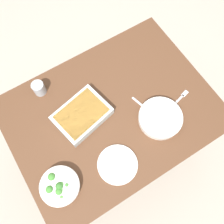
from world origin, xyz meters
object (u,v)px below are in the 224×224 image
object	(u,v)px
spoon_by_stew	(147,109)
drink_cup	(39,89)
stew_bowl	(160,118)
baking_dish	(82,115)
side_plate	(118,165)
fork_on_table	(179,99)
broccoli_bowl	(60,186)

from	to	relation	value
spoon_by_stew	drink_cup	bearing A→B (deg)	137.51
stew_bowl	drink_cup	size ratio (longest dim) A/B	2.96
baking_dish	side_plate	size ratio (longest dim) A/B	1.54
drink_cup	spoon_by_stew	world-z (taller)	drink_cup
baking_dish	fork_on_table	distance (m)	0.59
drink_cup	fork_on_table	bearing A→B (deg)	-35.54
spoon_by_stew	fork_on_table	world-z (taller)	spoon_by_stew
side_plate	spoon_by_stew	bearing A→B (deg)	29.61
baking_dish	drink_cup	size ratio (longest dim) A/B	4.00
side_plate	fork_on_table	bearing A→B (deg)	14.28
baking_dish	side_plate	bearing A→B (deg)	-85.83
baking_dish	drink_cup	xyz separation A→B (m)	(-0.13, 0.28, 0.00)
stew_bowl	broccoli_bowl	bearing A→B (deg)	-177.54
side_plate	fork_on_table	xyz separation A→B (m)	(0.52, 0.13, -0.00)
broccoli_bowl	fork_on_table	xyz separation A→B (m)	(0.84, 0.07, -0.03)
spoon_by_stew	fork_on_table	xyz separation A→B (m)	(0.20, -0.05, -0.00)
spoon_by_stew	fork_on_table	size ratio (longest dim) A/B	0.99
baking_dish	spoon_by_stew	world-z (taller)	baking_dish
broccoli_bowl	fork_on_table	distance (m)	0.84
drink_cup	side_plate	distance (m)	0.64
stew_bowl	broccoli_bowl	size ratio (longest dim) A/B	1.20
stew_bowl	spoon_by_stew	distance (m)	0.10
fork_on_table	broccoli_bowl	bearing A→B (deg)	-175.12
fork_on_table	stew_bowl	bearing A→B (deg)	-166.37
stew_bowl	spoon_by_stew	size ratio (longest dim) A/B	1.45
stew_bowl	spoon_by_stew	xyz separation A→B (m)	(-0.03, 0.09, -0.03)
spoon_by_stew	broccoli_bowl	bearing A→B (deg)	-169.29
broccoli_bowl	spoon_by_stew	bearing A→B (deg)	10.71
stew_bowl	spoon_by_stew	world-z (taller)	stew_bowl
baking_dish	stew_bowl	bearing A→B (deg)	-34.35
stew_bowl	baking_dish	distance (m)	0.45
stew_bowl	baking_dish	xyz separation A→B (m)	(-0.37, 0.25, 0.00)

